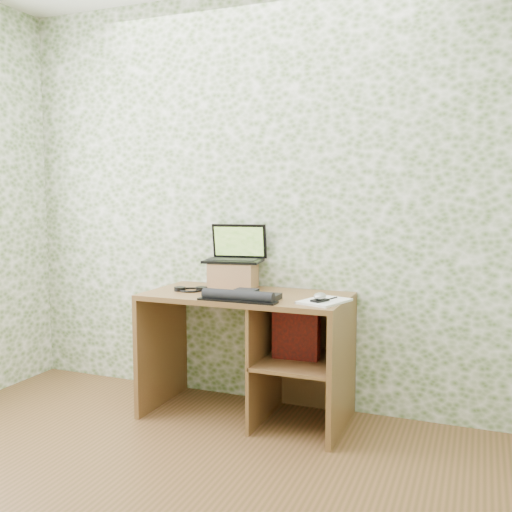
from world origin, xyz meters
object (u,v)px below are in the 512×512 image
at_px(desk, 260,338).
at_px(laptop, 236,253).
at_px(keyboard, 242,296).
at_px(notepad, 324,301).
at_px(riser, 233,275).

relative_size(desk, laptop, 3.13).
relative_size(laptop, keyboard, 0.85).
relative_size(desk, notepad, 4.29).
bearing_deg(desk, notepad, -16.33).
bearing_deg(keyboard, notepad, 11.42).
bearing_deg(laptop, desk, -43.44).
bearing_deg(riser, desk, -27.05).
bearing_deg(keyboard, desk, 82.87).
bearing_deg(riser, notepad, -20.24).
bearing_deg(desk, laptop, 145.92).
bearing_deg(keyboard, laptop, 118.33).
bearing_deg(riser, laptop, 90.00).
xyz_separation_m(laptop, notepad, (0.65, -0.28, -0.21)).
height_order(laptop, notepad, laptop).
distance_m(keyboard, notepad, 0.46).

